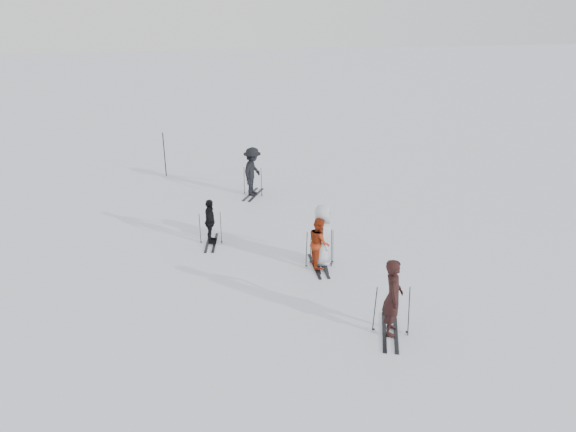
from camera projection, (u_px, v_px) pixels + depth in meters
The scene contains 12 objects.
ground at pixel (293, 257), 17.79m from camera, with size 120.00×120.00×0.00m, color silver.
skier_near_dark at pixel (393, 298), 13.57m from camera, with size 0.72×0.47×1.98m, color black.
skier_red at pixel (319, 243), 16.90m from camera, with size 0.76×0.60×1.57m, color maroon.
skier_grey at pixel (322, 235), 17.05m from camera, with size 0.93×0.60×1.90m, color #B5B9C0.
skier_uphill_left at pixel (210, 222), 18.45m from camera, with size 0.89×0.37×1.52m, color black.
skier_uphill_far at pixel (253, 172), 22.63m from camera, with size 1.27×0.73×1.97m, color black.
skis_near_dark at pixel (392, 309), 13.69m from camera, with size 0.97×1.84×1.34m, color black, non-canonical shape.
skis_red at pixel (319, 248), 16.96m from camera, with size 0.91×1.72×1.25m, color black, non-canonical shape.
skis_grey at pixel (322, 247), 17.19m from camera, with size 0.81×1.53×1.12m, color black, non-canonical shape.
skis_uphill_left at pixel (210, 228), 18.53m from camera, with size 0.82×1.55×1.13m, color black, non-canonical shape.
skis_uphill_far at pixel (253, 181), 22.78m from camera, with size 0.88×1.67×1.22m, color black, non-canonical shape.
piste_marker at pixel (164, 155), 24.92m from camera, with size 0.04×0.04×1.98m, color black.
Camera 1 is at (-2.72, -15.70, 8.03)m, focal length 35.00 mm.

